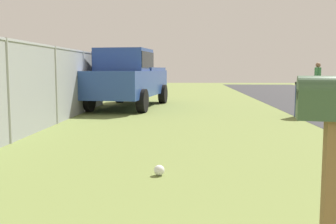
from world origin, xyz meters
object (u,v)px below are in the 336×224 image
Objects in this scene: mailbox at (333,113)px; pickup_truck at (128,77)px; pedestrian at (318,78)px; trash_bin at (305,99)px.

pickup_truck reaches higher than mailbox.
pedestrian is (16.06, -5.08, -0.10)m from mailbox.
pickup_truck is at bearing 26.62° from mailbox.
trash_bin is at bearing 104.84° from pedestrian.
trash_bin is at bearing 72.14° from pickup_truck.
pickup_truck is (11.35, 3.18, 0.02)m from mailbox.
mailbox is 9.08m from trash_bin.
pickup_truck reaches higher than pedestrian.
trash_bin is at bearing -4.18° from mailbox.
pedestrian is at bearing 126.96° from pickup_truck.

